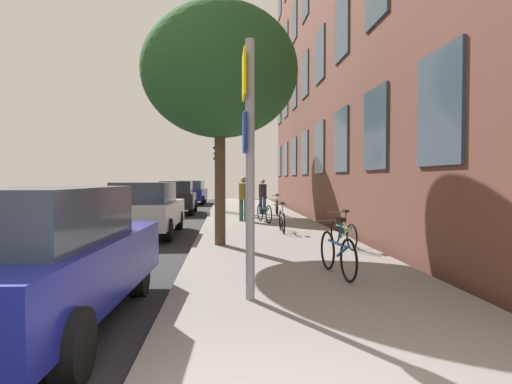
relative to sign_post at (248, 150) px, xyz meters
The scene contains 18 objects.
ground_plane 11.78m from the sign_post, 102.46° to the left, with size 41.80×41.80×0.00m, color #332D28.
road_asphalt 12.39m from the sign_post, 112.12° to the left, with size 7.00×38.00×0.01m, color #232326.
sidewalk 11.54m from the sign_post, 84.95° to the left, with size 4.20×38.00×0.12m, color gray.
sign_post is the anchor object (origin of this frame).
traffic_light 15.11m from the sign_post, 92.43° to the left, with size 0.43×0.24×3.31m.
tree_near 5.36m from the sign_post, 95.15° to the left, with size 3.78×3.78×5.82m.
tree_far 16.20m from the sign_post, 91.65° to the left, with size 3.35×3.35×6.84m.
bicycle_0 2.58m from the sign_post, 40.16° to the left, with size 0.42×1.66×0.98m.
bicycle_1 5.23m from the sign_post, 60.12° to the left, with size 0.42×1.65×0.89m.
bicycle_2 7.61m from the sign_post, 79.11° to the left, with size 0.42×1.64×0.91m.
bicycle_3 10.49m from the sign_post, 83.70° to the left, with size 0.54×1.63×0.95m.
bicycle_4 13.55m from the sign_post, 81.61° to the left, with size 0.42×1.76×0.96m.
pedestrian_0 10.88m from the sign_post, 87.96° to the left, with size 0.53×0.53×1.69m.
pedestrian_1 14.20m from the sign_post, 84.34° to the left, with size 0.51×0.51×1.62m.
car_0 2.79m from the sign_post, 162.61° to the right, with size 1.95×4.37×1.62m.
car_1 8.16m from the sign_post, 109.66° to the left, with size 1.88×4.44×1.62m.
car_2 16.21m from the sign_post, 99.65° to the left, with size 1.83×3.96×1.62m.
car_3 24.43m from the sign_post, 96.19° to the left, with size 1.97×4.49×1.62m.
Camera 1 is at (-0.20, -2.03, 1.72)m, focal length 30.38 mm.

